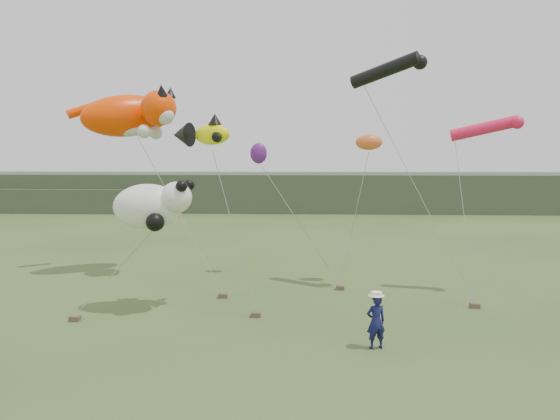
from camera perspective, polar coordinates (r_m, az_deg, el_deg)
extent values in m
plane|color=#385123|center=(17.51, 3.42, -14.17)|extent=(120.00, 120.00, 0.00)
cube|color=#2D3D28|center=(61.60, 2.94, 1.99)|extent=(90.00, 12.00, 4.00)
cube|color=#2D3D28|center=(65.78, -24.20, 1.07)|extent=(25.00, 8.00, 2.50)
imported|color=#131448|center=(17.41, 9.99, -11.42)|extent=(0.71, 0.57, 1.70)
cube|color=brown|center=(23.32, -5.98, -8.89)|extent=(0.36, 0.29, 0.18)
cube|color=brown|center=(20.56, -2.55, -10.86)|extent=(0.36, 0.29, 0.18)
cube|color=brown|center=(23.01, 19.68, -9.39)|extent=(0.36, 0.29, 0.18)
cube|color=brown|center=(21.40, -20.65, -10.56)|extent=(0.36, 0.29, 0.18)
cube|color=brown|center=(24.69, 6.30, -8.07)|extent=(0.36, 0.29, 0.18)
ellipsoid|color=#FE3C00|center=(28.79, -15.75, 9.46)|extent=(5.08, 4.41, 2.52)
sphere|color=#FE3C00|center=(27.36, -12.57, 10.34)|extent=(1.71, 1.71, 1.71)
cone|color=black|center=(26.91, -12.28, 12.16)|extent=(0.53, 0.65, 0.64)
cone|color=black|center=(27.78, -11.38, 11.97)|extent=(0.53, 0.61, 0.61)
sphere|color=beige|center=(26.96, -11.92, 9.62)|extent=(0.85, 0.85, 0.85)
ellipsoid|color=beige|center=(28.42, -15.52, 7.99)|extent=(1.67, 0.83, 0.52)
sphere|color=beige|center=(26.90, -14.02, 7.96)|extent=(0.66, 0.66, 0.66)
sphere|color=beige|center=(28.12, -12.86, 7.88)|extent=(0.66, 0.66, 0.66)
cylinder|color=#FE3C00|center=(30.38, -19.79, 9.85)|extent=(1.77, 1.29, 1.03)
ellipsoid|color=#EFE407|center=(21.27, -7.09, 7.84)|extent=(1.62, 1.10, 0.82)
cone|color=black|center=(21.83, -10.25, 7.74)|extent=(1.01, 1.14, 0.95)
cone|color=black|center=(21.29, -6.82, 9.41)|extent=(0.53, 0.53, 0.42)
cone|color=black|center=(20.70, -6.46, 7.62)|extent=(0.56, 0.59, 0.42)
cone|color=black|center=(21.74, -6.02, 7.53)|extent=(0.56, 0.59, 0.42)
cylinder|color=black|center=(25.10, 10.89, 14.13)|extent=(3.05, 2.12, 1.40)
sphere|color=black|center=(24.89, 14.42, 14.72)|extent=(0.63, 0.63, 0.63)
cylinder|color=#ED1849|center=(25.24, 20.51, 7.99)|extent=(2.85, 1.10, 1.11)
sphere|color=#ED1849|center=(25.24, 23.56, 8.39)|extent=(0.55, 0.55, 0.55)
ellipsoid|color=white|center=(21.36, -13.65, 0.32)|extent=(2.64, 1.76, 1.76)
sphere|color=white|center=(20.74, -10.79, 1.31)|extent=(1.18, 1.18, 1.18)
sphere|color=black|center=(20.27, -10.26, 2.47)|extent=(0.43, 0.43, 0.43)
sphere|color=black|center=(21.06, -9.49, 2.60)|extent=(0.43, 0.43, 0.43)
sphere|color=black|center=(20.53, -12.92, -1.25)|extent=(0.69, 0.69, 0.69)
sphere|color=black|center=(21.91, -15.38, -0.62)|extent=(0.69, 0.69, 0.69)
ellipsoid|color=orange|center=(25.62, 9.28, 7.01)|extent=(1.23, 0.72, 0.72)
ellipsoid|color=#5C1B7A|center=(27.21, -2.25, 5.94)|extent=(0.84, 0.56, 1.02)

